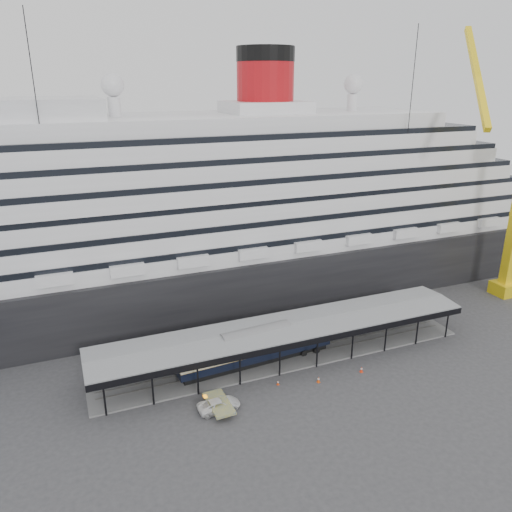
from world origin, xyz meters
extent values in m
plane|color=#353538|center=(0.00, 0.00, 0.00)|extent=(200.00, 200.00, 0.00)
cube|color=black|center=(0.00, 32.00, 5.00)|extent=(130.00, 30.00, 10.00)
cylinder|color=#AB0D13|center=(8.00, 32.00, 37.40)|extent=(10.00, 10.00, 9.00)
cylinder|color=black|center=(8.00, 32.00, 42.65)|extent=(10.10, 10.10, 2.50)
sphere|color=silver|center=(-18.00, 32.00, 37.70)|extent=(3.60, 3.60, 3.60)
sphere|color=silver|center=(26.00, 32.00, 37.70)|extent=(3.60, 3.60, 3.60)
cube|color=slate|center=(0.00, 5.00, 0.12)|extent=(56.00, 8.00, 0.24)
cube|color=slate|center=(0.00, 4.28, 0.28)|extent=(54.00, 0.08, 0.10)
cube|color=slate|center=(0.00, 5.72, 0.28)|extent=(54.00, 0.08, 0.10)
cube|color=black|center=(0.00, 0.50, 4.45)|extent=(56.00, 0.18, 0.90)
cube|color=black|center=(0.00, 9.50, 4.45)|extent=(56.00, 0.18, 0.90)
cube|color=slate|center=(0.00, 5.00, 5.18)|extent=(56.00, 9.00, 0.24)
cylinder|color=black|center=(-29.22, 21.75, 23.60)|extent=(0.12, 0.12, 47.21)
cube|color=yellow|center=(48.00, 10.00, 1.20)|extent=(4.00, 4.00, 2.40)
cube|color=yellow|center=(39.13, 15.12, 39.20)|extent=(11.42, 18.78, 16.80)
cylinder|color=black|center=(30.26, 20.24, 23.60)|extent=(0.12, 0.12, 47.21)
imported|color=silver|center=(-12.97, -3.22, 0.74)|extent=(5.38, 2.63, 1.47)
cube|color=black|center=(-4.72, 5.00, 0.61)|extent=(22.34, 4.03, 0.74)
cube|color=black|center=(-4.72, 5.00, 1.56)|extent=(23.42, 4.52, 1.16)
cube|color=beige|center=(-4.72, 5.00, 2.83)|extent=(23.42, 4.56, 1.38)
cube|color=black|center=(-4.72, 5.00, 3.73)|extent=(23.42, 4.52, 0.42)
cube|color=#DF3F0C|center=(-4.02, -1.06, 0.01)|extent=(0.43, 0.43, 0.03)
cone|color=#DF3F0C|center=(-4.02, -1.06, 0.34)|extent=(0.37, 0.37, 0.65)
cylinder|color=white|center=(-4.02, -1.06, 0.40)|extent=(0.21, 0.21, 0.13)
cube|color=#D8470C|center=(1.28, -2.57, 0.02)|extent=(0.52, 0.52, 0.03)
cone|color=#D8470C|center=(1.28, -2.57, 0.43)|extent=(0.44, 0.44, 0.82)
cylinder|color=white|center=(1.28, -2.57, 0.51)|extent=(0.26, 0.26, 0.16)
cube|color=red|center=(8.03, -2.64, 0.02)|extent=(0.48, 0.48, 0.03)
cone|color=red|center=(8.03, -2.64, 0.44)|extent=(0.41, 0.41, 0.83)
cylinder|color=white|center=(8.03, -2.64, 0.52)|extent=(0.26, 0.26, 0.16)
camera|label=1|loc=(-28.20, -52.80, 38.41)|focal=35.00mm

